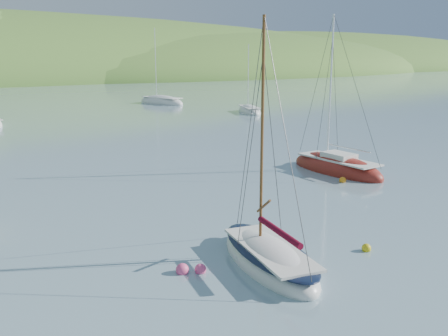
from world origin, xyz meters
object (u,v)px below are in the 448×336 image
sloop_red (337,169)px  distant_sloop_d (249,111)px  daysailer_white (269,259)px  distant_sloop_b (161,103)px

sloop_red → distant_sloop_d: bearing=62.5°
daysailer_white → sloop_red: sloop_red is taller
distant_sloop_b → distant_sloop_d: (4.67, -17.91, -0.04)m
daysailer_white → distant_sloop_b: 64.29m
daysailer_white → distant_sloop_d: 50.73m
sloop_red → distant_sloop_d: (15.61, 31.84, -0.04)m
sloop_red → distant_sloop_b: size_ratio=0.88×
daysailer_white → distant_sloop_d: size_ratio=1.00×
distant_sloop_b → distant_sloop_d: distant_sloop_b is taller
daysailer_white → sloop_red: bearing=47.2°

